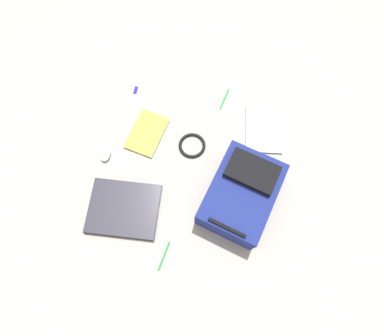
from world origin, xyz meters
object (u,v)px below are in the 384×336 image
backpack (241,194)px  pen_blue (164,256)px  pen_black (225,99)px  usb_stick (136,90)px  book_comic (264,129)px  book_blue (147,133)px  laptop (124,209)px  computer_mouse (105,152)px  cable_coil (192,146)px

backpack → pen_blue: size_ratio=3.43×
pen_black → usb_stick: (0.50, -0.01, -0.00)m
book_comic → usb_stick: bearing=-13.2°
book_blue → pen_blue: 0.64m
backpack → laptop: 0.57m
backpack → laptop: backpack is taller
book_comic → computer_mouse: 0.85m
book_blue → cable_coil: 0.25m
backpack → book_comic: backpack is taller
usb_stick → computer_mouse: bearing=76.9°
book_blue → usb_stick: bearing=-67.8°
book_comic → computer_mouse: computer_mouse is taller
laptop → computer_mouse: (0.15, -0.28, 0.00)m
pen_blue → book_comic: bearing=-122.1°
cable_coil → usb_stick: bearing=-41.0°
computer_mouse → pen_black: bearing=-154.8°
book_comic → pen_blue: book_comic is taller
laptop → pen_black: 0.81m
book_comic → cable_coil: bearing=20.1°
usb_stick → pen_black: bearing=179.4°
backpack → pen_black: bearing=-78.7°
computer_mouse → usb_stick: computer_mouse is taller
laptop → book_blue: size_ratio=1.24×
book_blue → pen_blue: (-0.17, 0.62, -0.00)m
book_blue → book_comic: bearing=-171.6°
pen_blue → cable_coil: bearing=-97.1°
laptop → pen_blue: (-0.22, 0.20, -0.01)m
backpack → usb_stick: bearing=-42.6°
usb_stick → cable_coil: bearing=139.0°
pen_black → book_comic: bearing=143.4°
computer_mouse → pen_black: size_ratio=0.75×
laptop → usb_stick: 0.68m
usb_stick → book_comic: bearing=166.8°
laptop → cable_coil: size_ratio=2.41×
cable_coil → pen_black: size_ratio=1.04×
pen_blue → laptop: bearing=-41.8°
computer_mouse → pen_black: computer_mouse is taller
computer_mouse → usb_stick: 0.41m
laptop → backpack: bearing=-168.4°
cable_coil → pen_black: (-0.15, -0.30, -0.00)m
book_comic → pen_black: 0.28m
cable_coil → pen_black: cable_coil is taller
book_blue → computer_mouse: size_ratio=2.70×
usb_stick → book_blue: bearing=112.2°
pen_black → computer_mouse: bearing=33.3°
laptop → book_blue: 0.42m
backpack → computer_mouse: backpack is taller
pen_black → cable_coil: bearing=63.6°
laptop → pen_blue: bearing=138.2°
backpack → book_comic: (-0.11, -0.39, -0.09)m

